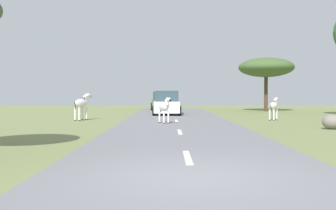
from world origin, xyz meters
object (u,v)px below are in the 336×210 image
Objects in this scene: zebra_0 at (163,107)px; zebra_1 at (273,106)px; zebra_2 at (81,104)px; car_0 at (166,104)px; car_1 at (161,101)px; rock_2 at (330,122)px; tree_3 at (265,68)px.

zebra_1 is at bearing -177.78° from zebra_0.
zebra_0 is at bearing -9.46° from zebra_2.
car_1 is (-0.51, 8.55, 0.00)m from car_0.
car_0 and car_1 have the same top height.
zebra_1 is 1.70× the size of rock_2.
car_1 is 10.19m from tree_3.
zebra_2 is at bearing -133.65° from car_0.
zebra_2 reaches higher than zebra_0.
tree_3 is (8.89, 6.11, 3.07)m from car_0.
zebra_1 is 0.32× the size of car_1.
tree_3 is at bearing 34.12° from car_0.
car_1 is at bearing -110.87° from zebra_0.
zebra_1 reaches higher than rock_2.
rock_2 is at bearing -56.14° from car_0.
zebra_2 reaches higher than zebra_1.
rock_2 is (7.50, -2.66, -0.55)m from zebra_0.
car_1 is at bearing 112.17° from rock_2.
zebra_2 is 7.34m from car_0.
zebra_1 is (6.49, 2.96, -0.04)m from zebra_0.
zebra_1 is at bearing -39.81° from car_0.
zebra_2 is at bearing -148.51° from zebra_1.
tree_3 is (8.98, 14.33, 3.04)m from zebra_0.
car_0 reaches higher than zebra_0.
tree_3 is (2.49, 11.37, 3.08)m from zebra_1.
rock_2 is (7.92, -19.43, -0.52)m from car_1.
car_1 is (4.52, 13.89, -0.14)m from zebra_2.
zebra_0 is 0.32× the size of car_1.
tree_3 is (9.40, -2.44, 3.07)m from car_1.
zebra_2 is 14.61m from car_1.
car_0 is at bearing 92.46° from car_1.
zebra_2 is at bearing 71.02° from car_1.
tree_3 reaches higher than rock_2.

